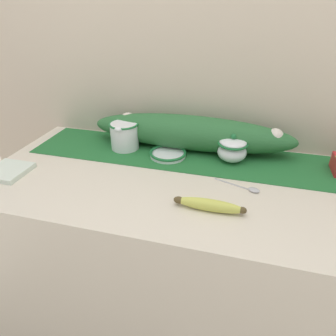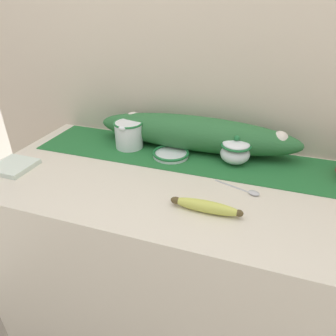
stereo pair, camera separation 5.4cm
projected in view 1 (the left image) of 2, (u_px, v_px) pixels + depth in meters
countertop at (174, 271)px, 1.24m from camera, size 1.33×0.63×0.91m
back_wall at (197, 71)px, 1.16m from camera, size 2.13×0.04×2.40m
table_runner at (186, 155)px, 1.17m from camera, size 1.22×0.27×0.00m
cream_pitcher at (125, 135)px, 1.20m from camera, size 0.12×0.14×0.11m
sugar_bowl at (232, 149)px, 1.10m from camera, size 0.11×0.11×0.11m
small_dish at (168, 154)px, 1.15m from camera, size 0.14×0.14×0.02m
banana at (209, 205)px, 0.86m from camera, size 0.21×0.04×0.04m
spoon at (251, 189)px, 0.95m from camera, size 0.15×0.07×0.01m
napkin_stack at (8, 171)px, 1.05m from camera, size 0.13×0.13×0.02m
poinsettia_garland at (190, 132)px, 1.19m from camera, size 0.81×0.15×0.14m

